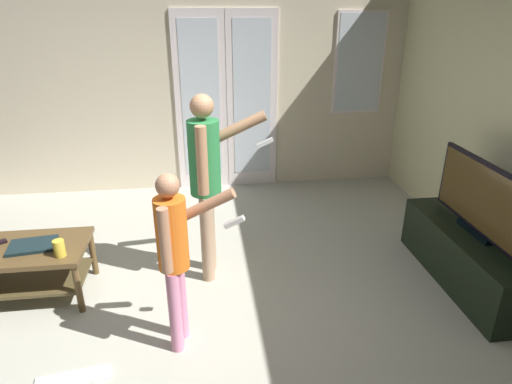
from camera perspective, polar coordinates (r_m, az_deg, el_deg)
The scene contains 10 objects.
ground_plane at distance 3.36m, azimuth -12.02°, elevation -17.53°, with size 5.78×5.59×0.02m, color #B5B3A3.
wall_back_with_doors at distance 5.37m, azimuth -10.32°, elevation 14.68°, with size 5.78×0.09×2.86m.
coffee_table at distance 3.88m, azimuth -27.50°, elevation -7.91°, with size 0.91×0.58×0.44m.
tv_stand at distance 4.07m, azimuth 25.99°, elevation -7.68°, with size 0.49×1.43×0.46m.
flat_screen_tv at distance 3.85m, azimuth 27.30°, elevation -0.83°, with size 0.08×1.15×0.59m.
person_adult at distance 3.48m, azimuth -6.39°, elevation 2.53°, with size 0.69×0.42×1.55m.
person_child at distance 2.82m, azimuth -10.49°, elevation -7.15°, with size 0.56×0.33×1.25m.
loose_keyboard at distance 3.18m, azimuth -22.72°, elevation -21.47°, with size 0.45×0.20×0.02m.
laptop_closed at distance 3.79m, azimuth -27.01°, elevation -6.21°, with size 0.34×0.24×0.03m, color #14262A.
cup_near_edge at distance 3.56m, azimuth -24.18°, elevation -6.68°, with size 0.08×0.08×0.13m, color gold.
Camera 1 is at (0.35, -2.55, 2.16)m, focal length 30.82 mm.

